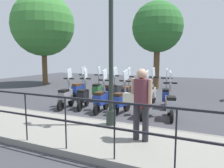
% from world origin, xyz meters
% --- Properties ---
extents(ground_plane, '(28.00, 28.00, 0.00)m').
position_xyz_m(ground_plane, '(0.00, 0.00, 0.00)').
color(ground_plane, '#38383D').
extents(promenade_walkway, '(2.20, 20.00, 0.15)m').
position_xyz_m(promenade_walkway, '(-3.15, 0.00, 0.07)').
color(promenade_walkway, gray).
rests_on(promenade_walkway, ground_plane).
extents(fence_railing, '(0.04, 16.03, 1.07)m').
position_xyz_m(fence_railing, '(-4.20, -0.00, 0.89)').
color(fence_railing, black).
rests_on(fence_railing, promenade_walkway).
extents(lamp_post_near, '(0.26, 0.90, 4.51)m').
position_xyz_m(lamp_post_near, '(-2.40, -0.68, 2.16)').
color(lamp_post_near, '#232D28').
rests_on(lamp_post_near, promenade_walkway).
extents(pedestrian_with_bag, '(0.36, 0.66, 1.59)m').
position_xyz_m(pedestrian_with_bag, '(-3.14, -1.74, 1.08)').
color(pedestrian_with_bag, '#28282D').
rests_on(pedestrian_with_bag, promenade_walkway).
extents(tree_large, '(4.33, 4.33, 6.34)m').
position_xyz_m(tree_large, '(4.44, 7.76, 4.16)').
color(tree_large, brown).
rests_on(tree_large, ground_plane).
extents(tree_distant, '(3.05, 3.05, 5.27)m').
position_xyz_m(tree_distant, '(5.71, 0.05, 3.72)').
color(tree_distant, brown).
rests_on(tree_distant, ground_plane).
extents(scooter_near_0, '(1.21, 0.53, 1.54)m').
position_xyz_m(scooter_near_0, '(-0.66, -1.96, 0.48)').
color(scooter_near_0, black).
rests_on(scooter_near_0, ground_plane).
extents(scooter_near_1, '(1.23, 0.44, 1.54)m').
position_xyz_m(scooter_near_1, '(-0.84, -1.17, 0.48)').
color(scooter_near_1, black).
rests_on(scooter_near_1, ground_plane).
extents(scooter_near_2, '(1.23, 0.44, 1.54)m').
position_xyz_m(scooter_near_2, '(-0.75, -0.29, 0.48)').
color(scooter_near_2, black).
rests_on(scooter_near_2, ground_plane).
extents(scooter_near_3, '(1.23, 0.44, 1.54)m').
position_xyz_m(scooter_near_3, '(-0.83, 0.44, 0.48)').
color(scooter_near_3, black).
rests_on(scooter_near_3, ground_plane).
extents(scooter_near_4, '(1.21, 0.51, 1.54)m').
position_xyz_m(scooter_near_4, '(-0.65, 1.32, 0.48)').
color(scooter_near_4, black).
rests_on(scooter_near_4, ground_plane).
extents(scooter_near_5, '(1.23, 0.45, 1.54)m').
position_xyz_m(scooter_near_5, '(-0.90, 1.95, 0.48)').
color(scooter_near_5, black).
rests_on(scooter_near_5, ground_plane).
extents(scooter_far_0, '(1.22, 0.48, 1.54)m').
position_xyz_m(scooter_far_0, '(0.88, -1.52, 0.48)').
color(scooter_far_0, black).
rests_on(scooter_far_0, ground_plane).
extents(scooter_far_1, '(1.23, 0.44, 1.54)m').
position_xyz_m(scooter_far_1, '(1.05, -0.84, 0.48)').
color(scooter_far_1, black).
rests_on(scooter_far_1, ground_plane).
extents(scooter_far_2, '(1.23, 0.44, 1.54)m').
position_xyz_m(scooter_far_2, '(0.87, 0.11, 0.48)').
color(scooter_far_2, black).
rests_on(scooter_far_2, ground_plane).
extents(scooter_far_3, '(1.23, 0.44, 1.54)m').
position_xyz_m(scooter_far_3, '(1.02, 0.91, 0.48)').
color(scooter_far_3, black).
rests_on(scooter_far_3, ground_plane).
extents(scooter_far_4, '(1.22, 0.49, 1.54)m').
position_xyz_m(scooter_far_4, '(1.04, 1.64, 0.48)').
color(scooter_far_4, black).
rests_on(scooter_far_4, ground_plane).
extents(scooter_far_5, '(1.23, 0.45, 1.54)m').
position_xyz_m(scooter_far_5, '(0.78, 2.44, 0.48)').
color(scooter_far_5, black).
rests_on(scooter_far_5, ground_plane).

